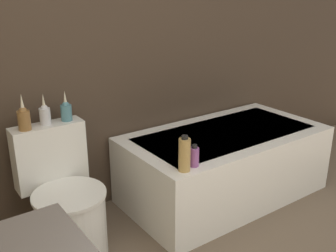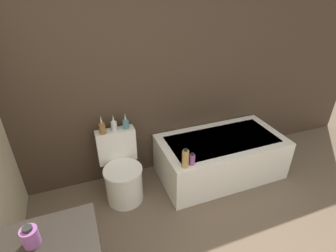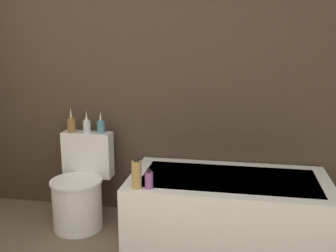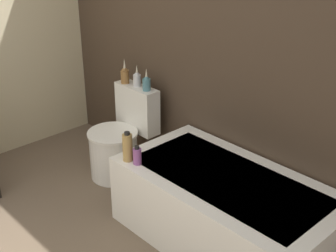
# 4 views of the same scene
# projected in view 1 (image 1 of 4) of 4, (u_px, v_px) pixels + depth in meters

# --- Properties ---
(wall_back_tiled) EXTENTS (6.40, 0.06, 2.60)m
(wall_back_tiled) POSITION_uv_depth(u_px,v_px,m) (89.00, 24.00, 2.51)
(wall_back_tiled) COLOR #423326
(wall_back_tiled) RESTS_ON ground_plane
(bathtub) EXTENTS (1.51, 0.80, 0.51)m
(bathtub) POSITION_uv_depth(u_px,v_px,m) (224.00, 164.00, 2.97)
(bathtub) COLOR white
(bathtub) RESTS_ON ground
(toilet) EXTENTS (0.43, 0.56, 0.75)m
(toilet) POSITION_uv_depth(u_px,v_px,m) (66.00, 206.00, 2.33)
(toilet) COLOR white
(toilet) RESTS_ON ground
(vase_gold) EXTENTS (0.07, 0.07, 0.21)m
(vase_gold) POSITION_uv_depth(u_px,v_px,m) (24.00, 118.00, 2.22)
(vase_gold) COLOR olive
(vase_gold) RESTS_ON toilet
(vase_silver) EXTENTS (0.06, 0.06, 0.19)m
(vase_silver) POSITION_uv_depth(u_px,v_px,m) (45.00, 114.00, 2.31)
(vase_silver) COLOR silver
(vase_silver) RESTS_ON toilet
(vase_bronze) EXTENTS (0.07, 0.07, 0.19)m
(vase_bronze) POSITION_uv_depth(u_px,v_px,m) (66.00, 110.00, 2.38)
(vase_bronze) COLOR teal
(vase_bronze) RESTS_ON toilet
(shampoo_bottle_tall) EXTENTS (0.07, 0.07, 0.22)m
(shampoo_bottle_tall) POSITION_uv_depth(u_px,v_px,m) (184.00, 154.00, 2.26)
(shampoo_bottle_tall) COLOR tan
(shampoo_bottle_tall) RESTS_ON bathtub
(shampoo_bottle_short) EXTENTS (0.06, 0.06, 0.14)m
(shampoo_bottle_short) POSITION_uv_depth(u_px,v_px,m) (194.00, 156.00, 2.33)
(shampoo_bottle_short) COLOR #8C4C8C
(shampoo_bottle_short) RESTS_ON bathtub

